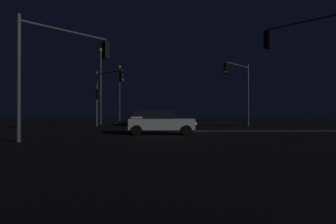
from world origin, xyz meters
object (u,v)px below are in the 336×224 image
traffic_signal_nw (107,87)px  traffic_signal_ne (239,82)px  traffic_signal_sw (62,59)px  sedan_white (141,119)px  traffic_signal_se (313,53)px  sedan_orange (146,117)px  streetlamp_left_near (101,81)px  sedan_green (145,118)px  streetlamp_left_far (120,89)px  sedan_silver_crossing (161,122)px

traffic_signal_nw → traffic_signal_ne: traffic_signal_ne is taller
traffic_signal_nw → traffic_signal_ne: size_ratio=0.88×
traffic_signal_nw → traffic_signal_sw: 13.28m
sedan_white → traffic_signal_se: 19.68m
sedan_white → sedan_orange: bearing=90.6°
sedan_orange → traffic_signal_nw: (-3.09, -14.73, 3.23)m
sedan_white → traffic_signal_sw: size_ratio=0.71×
sedan_orange → streetlamp_left_near: 10.72m
sedan_green → traffic_signal_nw: (-3.30, -8.85, 3.23)m
sedan_green → streetlamp_left_far: (-5.37, 13.71, 4.97)m
traffic_signal_nw → traffic_signal_se: (13.53, -13.53, 0.58)m
sedan_white → traffic_signal_se: traffic_signal_se is taller
sedan_green → streetlamp_left_near: size_ratio=0.46×
sedan_orange → sedan_silver_crossing: bearing=-84.6°
sedan_orange → streetlamp_left_near: streetlamp_left_near is taller
sedan_green → traffic_signal_se: traffic_signal_se is taller
traffic_signal_sw → streetlamp_left_near: 20.00m
sedan_white → traffic_signal_sw: bearing=-100.9°
traffic_signal_se → streetlamp_left_near: streetlamp_left_near is taller
sedan_green → traffic_signal_ne: 13.95m
traffic_signal_sw → sedan_orange: bearing=84.0°
sedan_white → streetlamp_left_near: bearing=144.4°
sedan_green → sedan_silver_crossing: bearing=-83.6°
sedan_white → streetlamp_left_near: 7.97m
streetlamp_left_far → sedan_orange: bearing=-56.7°
traffic_signal_se → traffic_signal_nw: bearing=135.0°
sedan_white → sedan_orange: (-0.12, 11.94, 0.00)m
sedan_green → traffic_signal_se: (10.23, -22.38, 3.81)m
streetlamp_left_far → traffic_signal_ne: bearing=-55.4°
sedan_orange → traffic_signal_se: size_ratio=0.65×
traffic_signal_nw → traffic_signal_sw: (0.13, -13.28, 0.23)m
sedan_orange → streetlamp_left_far: streetlamp_left_far is taller
sedan_green → traffic_signal_nw: size_ratio=0.75×
sedan_orange → streetlamp_left_far: bearing=123.3°
sedan_green → traffic_signal_se: bearing=-65.4°
traffic_signal_se → sedan_orange: bearing=110.3°
sedan_silver_crossing → streetlamp_left_near: bearing=114.3°
sedan_silver_crossing → traffic_signal_nw: bearing=118.5°
traffic_signal_ne → traffic_signal_sw: 18.87m
sedan_orange → streetlamp_left_near: bearing=-122.2°
sedan_green → traffic_signal_ne: (10.17, -8.79, 3.76)m
traffic_signal_nw → streetlamp_left_near: (-2.06, 6.56, 1.41)m
sedan_orange → traffic_signal_ne: 18.36m
sedan_silver_crossing → sedan_orange: bearing=95.4°
sedan_white → streetlamp_left_far: (-5.27, 19.77, 4.97)m
sedan_white → sedan_silver_crossing: same height
sedan_green → streetlamp_left_far: streetlamp_left_far is taller
sedan_white → traffic_signal_ne: 11.26m
sedan_orange → traffic_signal_se: bearing=-69.7°
streetlamp_left_near → sedan_silver_crossing: bearing=-65.7°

